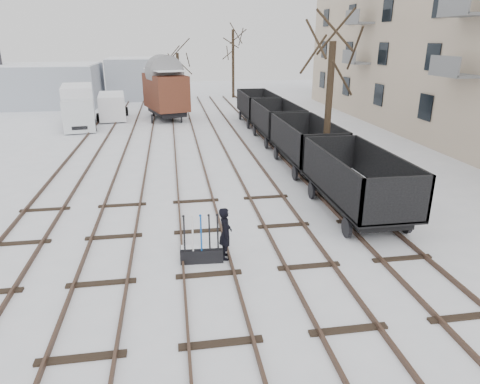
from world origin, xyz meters
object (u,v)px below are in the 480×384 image
object	(u,v)px
freight_wagon_a	(356,191)
box_van_wagon	(165,91)
ground_frame	(202,253)
lorry	(78,106)
worker	(225,233)
crane	(4,81)
panel_van	(112,106)

from	to	relation	value
freight_wagon_a	box_van_wagon	size ratio (longest dim) A/B	1.01
ground_frame	lorry	world-z (taller)	lorry
worker	crane	xyz separation A→B (m)	(-17.45, 34.26, 1.77)
lorry	crane	size ratio (longest dim) A/B	0.71
crane	box_van_wagon	bearing A→B (deg)	-49.30
lorry	panel_van	bearing A→B (deg)	45.40
ground_frame	lorry	xyz separation A→B (m)	(-7.71, 22.98, 1.30)
panel_van	worker	bearing A→B (deg)	-82.46
ground_frame	freight_wagon_a	size ratio (longest dim) A/B	0.25
freight_wagon_a	box_van_wagon	world-z (taller)	box_van_wagon
ground_frame	lorry	size ratio (longest dim) A/B	0.21
freight_wagon_a	box_van_wagon	bearing A→B (deg)	107.94
box_van_wagon	panel_van	xyz separation A→B (m)	(-4.52, 0.93, -1.28)
ground_frame	panel_van	xyz separation A→B (m)	(-5.59, 26.00, 0.81)
worker	freight_wagon_a	world-z (taller)	freight_wagon_a
worker	box_van_wagon	size ratio (longest dim) A/B	0.28
freight_wagon_a	panel_van	bearing A→B (deg)	116.83
box_van_wagon	lorry	xyz separation A→B (m)	(-6.64, -2.09, -0.79)
panel_van	freight_wagon_a	bearing A→B (deg)	-69.38
panel_van	crane	xyz separation A→B (m)	(-11.11, 8.36, 1.51)
lorry	crane	distance (m)	14.53
ground_frame	worker	world-z (taller)	worker
box_van_wagon	ground_frame	bearing A→B (deg)	-103.57
ground_frame	box_van_wagon	distance (m)	25.18
box_van_wagon	freight_wagon_a	bearing A→B (deg)	-88.07
worker	lorry	distance (m)	24.41
worker	panel_van	xyz separation A→B (m)	(-6.34, 25.90, 0.26)
ground_frame	freight_wagon_a	world-z (taller)	freight_wagon_a
box_van_wagon	lorry	bearing A→B (deg)	-178.57
ground_frame	panel_van	size ratio (longest dim) A/B	0.30
panel_van	crane	bearing A→B (deg)	136.82
lorry	panel_van	distance (m)	3.72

